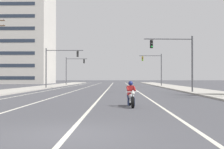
{
  "coord_description": "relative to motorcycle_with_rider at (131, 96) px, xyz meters",
  "views": [
    {
      "loc": [
        1.53,
        -9.09,
        1.65
      ],
      "look_at": [
        0.92,
        24.52,
        2.0
      ],
      "focal_mm": 49.93,
      "sensor_mm": 36.0,
      "label": 1
    }
  ],
  "objects": [
    {
      "name": "lane_stripe_left",
      "position": [
        -6.16,
        36.41,
        -0.58
      ],
      "size": [
        0.16,
        100.0,
        0.01
      ],
      "primitive_type": "cube",
      "color": "beige",
      "rests_on": "ground"
    },
    {
      "name": "traffic_signal_near_left",
      "position": [
        -10.04,
        29.8,
        3.57
      ],
      "size": [
        5.79,
        0.37,
        6.2
      ],
      "color": "#47474C",
      "rests_on": "ground"
    },
    {
      "name": "traffic_signal_mid_left",
      "position": [
        -10.79,
        50.88,
        3.5
      ],
      "size": [
        4.76,
        0.38,
        6.2
      ],
      "color": "#47474C",
      "rests_on": "ground"
    },
    {
      "name": "lane_stripe_right",
      "position": [
        1.7,
        36.41,
        -0.58
      ],
      "size": [
        0.16,
        100.0,
        0.01
      ],
      "primitive_type": "cube",
      "color": "beige",
      "rests_on": "ground"
    },
    {
      "name": "lane_stripe_far_left",
      "position": [
        -9.73,
        36.41,
        -0.58
      ],
      "size": [
        0.16,
        100.0,
        0.01
      ],
      "primitive_type": "cube",
      "color": "beige",
      "rests_on": "ground"
    },
    {
      "name": "sidewalk_kerb_left",
      "position": [
        -13.47,
        31.41,
        -0.52
      ],
      "size": [
        4.4,
        110.0,
        0.14
      ],
      "primitive_type": "cube",
      "color": "#ADA89E",
      "rests_on": "ground"
    },
    {
      "name": "lane_stripe_center",
      "position": [
        -2.2,
        36.41,
        -0.58
      ],
      "size": [
        0.16,
        100.0,
        0.01
      ],
      "primitive_type": "cube",
      "color": "beige",
      "rests_on": "ground"
    },
    {
      "name": "sidewalk_kerb_right",
      "position": [
        8.91,
        31.41,
        -0.52
      ],
      "size": [
        4.4,
        110.0,
        0.14
      ],
      "primitive_type": "cube",
      "color": "#ADA89E",
      "rests_on": "ground"
    },
    {
      "name": "apartment_building_far_left_block",
      "position": [
        -34.41,
        70.68,
        14.17
      ],
      "size": [
        29.1,
        16.19,
        29.51
      ],
      "color": "beige",
      "rests_on": "ground"
    },
    {
      "name": "motorcycle_with_rider",
      "position": [
        0.0,
        0.0,
        0.0
      ],
      "size": [
        0.7,
        2.19,
        1.46
      ],
      "color": "black",
      "rests_on": "ground"
    },
    {
      "name": "traffic_signal_mid_right",
      "position": [
        6.36,
        41.59,
        3.47
      ],
      "size": [
        4.3,
        0.37,
        6.2
      ],
      "color": "#47474C",
      "rests_on": "ground"
    },
    {
      "name": "ground_plane",
      "position": [
        -2.28,
        -8.59,
        -0.59
      ],
      "size": [
        400.0,
        400.0,
        0.0
      ],
      "primitive_type": "plane",
      "color": "#47474C"
    },
    {
      "name": "traffic_signal_near_right",
      "position": [
        5.82,
        16.14,
        3.54
      ],
      "size": [
        5.34,
        0.62,
        6.2
      ],
      "color": "#47474C",
      "rests_on": "ground"
    }
  ]
}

